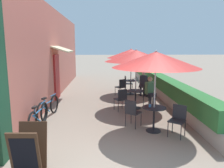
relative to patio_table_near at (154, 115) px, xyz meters
The scene contains 22 objects.
cafe_facade_wall 6.38m from the patio_table_near, 128.12° to the left, with size 0.98×14.16×4.20m.
planter_hedge 5.11m from the patio_table_near, 73.17° to the left, with size 0.60×13.16×1.01m.
patio_table_near is the anchor object (origin of this frame).
patio_umbrella_near 1.61m from the patio_table_near, 116.57° to the right, with size 2.47×2.47×2.38m.
cafe_chair_near_left 0.69m from the patio_table_near, 148.87° to the left, with size 0.56×0.56×0.87m.
cafe_chair_near_right 0.69m from the patio_table_near, 31.13° to the right, with size 0.56×0.56×0.87m.
coffee_cup_near 0.30m from the patio_table_near, behind, with size 0.07×0.07×0.09m.
patio_table_mid 2.42m from the patio_table_near, 94.20° to the left, with size 0.69×0.69×0.73m.
patio_umbrella_mid 2.91m from the patio_table_near, 94.20° to the left, with size 2.47×2.47×2.38m.
cafe_chair_mid_left 2.22m from the patio_table_near, 110.56° to the left, with size 0.52×0.52×0.87m.
cafe_chair_mid_right 2.79m from the patio_table_near, 81.22° to the left, with size 0.52×0.52×0.87m.
seated_patron_mid_right 2.70m from the patio_table_near, 79.97° to the left, with size 0.45×0.49×1.25m.
patio_table_far 5.04m from the patio_table_near, 90.34° to the left, with size 0.69×0.69×0.73m.
patio_umbrella_far 5.29m from the patio_table_near, 90.34° to the left, with size 2.47×2.47×2.38m.
cafe_chair_far_left 4.83m from the patio_table_near, 82.71° to the left, with size 0.54×0.54×0.87m.
seated_patron_far_left 4.73m from the patio_table_near, 83.18° to the left, with size 0.47×0.50×1.25m.
cafe_chair_far_right 5.73m from the patio_table_near, 91.34° to the left, with size 0.42×0.42×0.87m.
cafe_chair_far_back 4.65m from the patio_table_near, 97.03° to the left, with size 0.55×0.55×0.87m.
coffee_cup_far 5.04m from the patio_table_near, 89.02° to the left, with size 0.07×0.07×0.09m.
bicycle_leaning 3.50m from the patio_table_near, behind, with size 0.16×1.70×0.75m.
bicycle_second 3.70m from the patio_table_near, 157.26° to the left, with size 0.38×1.71×0.78m.
menu_board 3.61m from the patio_table_near, 143.53° to the right, with size 0.60×0.66×1.01m.
Camera 1 is at (-0.23, -3.98, 2.48)m, focal length 35.00 mm.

